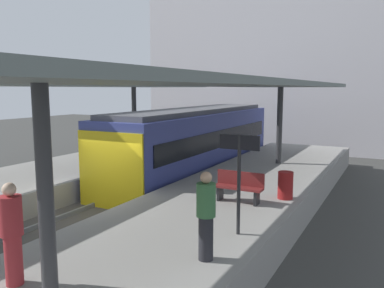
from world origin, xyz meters
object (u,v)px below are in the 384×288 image
at_px(platform_bench, 239,186).
at_px(passenger_mid_platform, 206,215).
at_px(platform_sign, 239,162).
at_px(commuter_train, 195,142).
at_px(litter_bin, 285,185).
at_px(passenger_near_bench, 12,232).

bearing_deg(platform_bench, passenger_mid_platform, -77.89).
xyz_separation_m(platform_bench, passenger_mid_platform, (0.83, -3.88, 0.41)).
height_order(platform_sign, passenger_mid_platform, platform_sign).
bearing_deg(platform_sign, commuter_train, 122.95).
distance_m(commuter_train, platform_sign, 9.79).
bearing_deg(litter_bin, passenger_near_bench, -110.09).
height_order(commuter_train, passenger_mid_platform, commuter_train).
bearing_deg(passenger_mid_platform, passenger_near_bench, -135.62).
bearing_deg(passenger_mid_platform, platform_sign, 87.67).
distance_m(commuter_train, passenger_mid_platform, 11.02).
relative_size(platform_bench, litter_bin, 1.75).
bearing_deg(platform_sign, passenger_mid_platform, -92.33).
distance_m(litter_bin, passenger_mid_platform, 4.85).
xyz_separation_m(commuter_train, litter_bin, (5.49, -4.87, -0.33)).
bearing_deg(platform_bench, platform_sign, -69.30).
relative_size(platform_bench, platform_sign, 0.63).
bearing_deg(platform_sign, litter_bin, 86.82).
relative_size(litter_bin, passenger_mid_platform, 0.47).
xyz_separation_m(commuter_train, platform_bench, (4.41, -5.82, -0.26)).
bearing_deg(commuter_train, passenger_mid_platform, -61.60).
bearing_deg(litter_bin, platform_bench, -138.71).
bearing_deg(litter_bin, commuter_train, 138.40).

